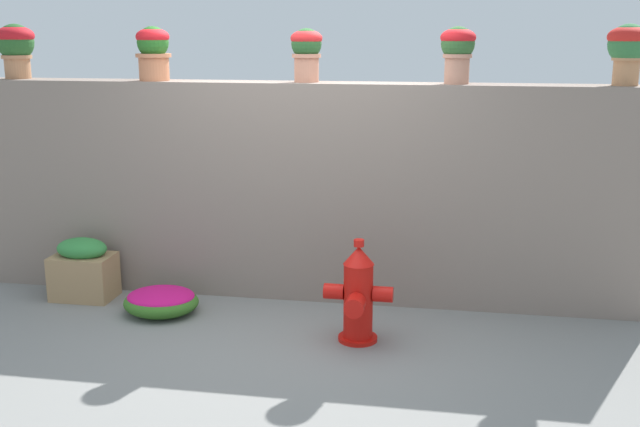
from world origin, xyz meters
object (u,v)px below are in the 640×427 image
at_px(potted_plant_3, 458,48).
at_px(potted_plant_4, 628,46).
at_px(potted_plant_0, 16,45).
at_px(potted_plant_1, 153,49).
at_px(planter_box, 83,269).
at_px(potted_plant_2, 306,49).
at_px(fire_hydrant, 358,296).
at_px(flower_bush_left, 161,300).

relative_size(potted_plant_3, potted_plant_4, 0.96).
relative_size(potted_plant_0, potted_plant_1, 1.05).
bearing_deg(planter_box, potted_plant_1, 34.39).
bearing_deg(potted_plant_2, potted_plant_0, 179.45).
relative_size(potted_plant_3, fire_hydrant, 0.57).
bearing_deg(potted_plant_3, potted_plant_4, 1.98).
distance_m(potted_plant_1, planter_box, 1.94).
bearing_deg(planter_box, fire_hydrant, -12.13).
bearing_deg(flower_bush_left, potted_plant_0, 155.21).
height_order(potted_plant_2, potted_plant_4, potted_plant_4).
distance_m(flower_bush_left, planter_box, 0.83).
relative_size(potted_plant_2, flower_bush_left, 0.70).
xyz_separation_m(potted_plant_1, potted_plant_3, (2.48, 0.01, 0.02)).
distance_m(potted_plant_3, flower_bush_left, 3.07).
bearing_deg(planter_box, potted_plant_2, 13.00).
bearing_deg(potted_plant_4, potted_plant_0, 179.92).
relative_size(potted_plant_0, fire_hydrant, 0.61).
xyz_separation_m(potted_plant_2, planter_box, (-1.85, -0.43, -1.82)).
xyz_separation_m(potted_plant_1, planter_box, (-0.56, -0.39, -1.81)).
bearing_deg(fire_hydrant, potted_plant_1, 153.84).
bearing_deg(flower_bush_left, potted_plant_4, 10.94).
bearing_deg(potted_plant_4, fire_hydrant, -153.17).
relative_size(potted_plant_0, potted_plant_2, 1.09).
xyz_separation_m(potted_plant_0, potted_plant_3, (3.75, -0.05, -0.01)).
relative_size(fire_hydrant, planter_box, 1.46).
bearing_deg(potted_plant_4, planter_box, -174.10).
height_order(potted_plant_3, fire_hydrant, potted_plant_3).
bearing_deg(fire_hydrant, planter_box, 167.87).
bearing_deg(flower_bush_left, potted_plant_2, 31.80).
height_order(potted_plant_0, fire_hydrant, potted_plant_0).
bearing_deg(potted_plant_1, fire_hydrant, -26.16).
bearing_deg(potted_plant_1, potted_plant_0, 177.10).
distance_m(potted_plant_0, fire_hydrant, 3.70).
distance_m(potted_plant_1, potted_plant_3, 2.48).
bearing_deg(potted_plant_3, potted_plant_2, 178.76).
height_order(potted_plant_1, planter_box, potted_plant_1).
bearing_deg(potted_plant_1, potted_plant_3, 0.33).
height_order(potted_plant_3, planter_box, potted_plant_3).
bearing_deg(fire_hydrant, potted_plant_4, 26.83).
bearing_deg(potted_plant_2, potted_plant_3, -1.24).
xyz_separation_m(potted_plant_0, planter_box, (0.71, -0.45, -1.85)).
height_order(potted_plant_2, flower_bush_left, potted_plant_2).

